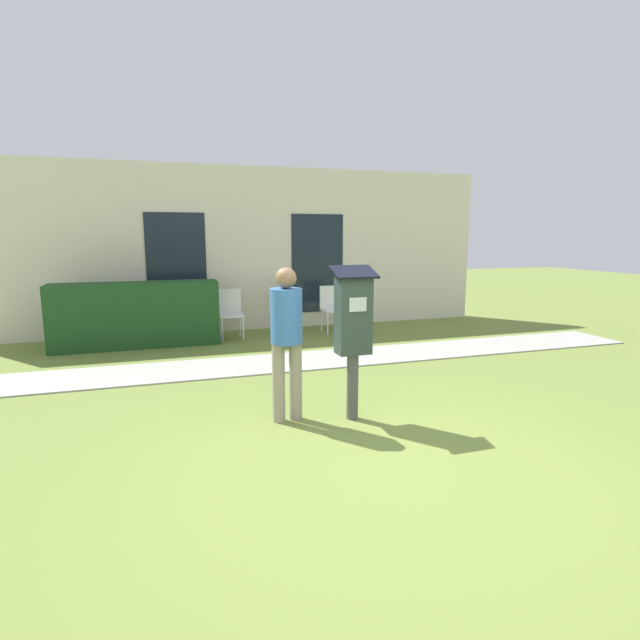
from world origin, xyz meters
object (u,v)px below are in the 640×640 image
(parking_meter, at_px, (353,323))
(person_standing, at_px, (287,332))
(outdoor_chair_middle, at_px, (282,307))
(outdoor_chair_right, at_px, (332,305))
(outdoor_chair_left, at_px, (230,310))

(parking_meter, bearing_deg, person_standing, 165.70)
(parking_meter, xyz_separation_m, person_standing, (-0.65, 0.17, -0.09))
(outdoor_chair_middle, distance_m, outdoor_chair_right, 1.00)
(outdoor_chair_middle, bearing_deg, parking_meter, -70.39)
(person_standing, distance_m, outdoor_chair_right, 4.82)
(outdoor_chair_right, bearing_deg, person_standing, -90.92)
(outdoor_chair_left, bearing_deg, outdoor_chair_right, -13.04)
(outdoor_chair_middle, xyz_separation_m, outdoor_chair_right, (1.00, -0.06, 0.00))
(parking_meter, relative_size, outdoor_chair_left, 1.77)
(person_standing, distance_m, outdoor_chair_left, 4.38)
(outdoor_chair_left, bearing_deg, person_standing, -103.17)
(outdoor_chair_right, bearing_deg, parking_meter, -82.85)
(person_standing, height_order, outdoor_chair_right, person_standing)
(person_standing, bearing_deg, outdoor_chair_right, 104.62)
(person_standing, height_order, outdoor_chair_left, person_standing)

